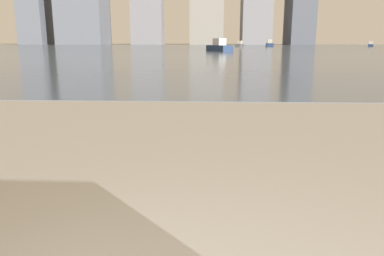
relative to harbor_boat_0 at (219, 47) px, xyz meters
The scene contains 5 objects.
harbor_water 20.83m from the harbor_boat_0, 93.28° to the left, with size 180.00×110.00×0.01m.
harbor_boat_0 is the anchor object (origin of this frame).
harbor_boat_1 37.51m from the harbor_boat_0, 73.19° to the left, with size 1.61×3.87×1.41m.
harbor_boat_2 47.13m from the harbor_boat_0, 49.56° to the left, with size 1.85×2.84×1.01m.
harbor_boat_3 35.40m from the harbor_boat_0, 82.11° to the left, with size 2.03×3.22×1.14m.
Camera 1 is at (0.21, 0.25, 1.08)m, focal length 35.00 mm.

